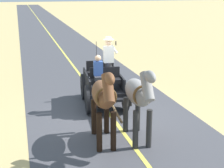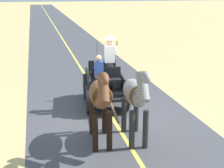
% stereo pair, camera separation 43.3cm
% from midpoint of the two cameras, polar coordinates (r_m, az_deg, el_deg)
% --- Properties ---
extents(ground_plane, '(200.00, 200.00, 0.00)m').
position_cam_midpoint_polar(ground_plane, '(11.16, -1.66, -5.11)').
color(ground_plane, tan).
extents(road_surface, '(5.41, 160.00, 0.01)m').
position_cam_midpoint_polar(road_surface, '(11.16, -1.66, -5.09)').
color(road_surface, '#424247').
rests_on(road_surface, ground).
extents(road_centre_stripe, '(0.12, 160.00, 0.00)m').
position_cam_midpoint_polar(road_centre_stripe, '(11.16, -1.66, -5.07)').
color(road_centre_stripe, '#DBCC4C').
rests_on(road_centre_stripe, road_surface).
extents(horse_drawn_carriage, '(1.62, 4.52, 2.50)m').
position_cam_midpoint_polar(horse_drawn_carriage, '(11.71, -2.56, 0.12)').
color(horse_drawn_carriage, black).
rests_on(horse_drawn_carriage, ground).
extents(horse_near_side, '(0.68, 2.14, 2.21)m').
position_cam_midpoint_polar(horse_near_side, '(8.79, 3.18, -1.90)').
color(horse_near_side, gray).
rests_on(horse_near_side, ground).
extents(horse_off_side, '(0.71, 2.14, 2.21)m').
position_cam_midpoint_polar(horse_off_side, '(8.63, -2.91, -2.25)').
color(horse_off_side, brown).
rests_on(horse_off_side, ground).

